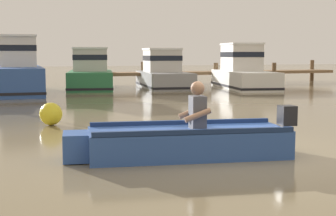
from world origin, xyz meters
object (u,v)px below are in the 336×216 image
Objects in this scene: rowboat_with_person at (184,141)px; moored_boat_green at (90,74)px; moored_boat_blue at (19,71)px; moored_boat_grey at (163,73)px; moored_boat_white at (243,72)px; mooring_buoy at (51,114)px.

moored_boat_green is (1.77, 15.62, 0.46)m from rowboat_with_person.
moored_boat_blue is 6.85m from moored_boat_grey.
moored_boat_green is at bearing 163.86° from moored_boat_white.
rowboat_with_person is 14.63m from moored_boat_blue.
rowboat_with_person is 0.72× the size of moored_boat_grey.
moored_boat_white is at bearing 42.49° from mooring_buoy.
moored_boat_white is 13.87m from mooring_buoy.
mooring_buoy is (-1.51, 4.25, 0.01)m from rowboat_with_person.
rowboat_with_person is at bearing -84.10° from moored_boat_blue.
mooring_buoy is (-3.28, -11.37, -0.46)m from moored_boat_green.
moored_boat_blue reaches higher than rowboat_with_person.
moored_boat_blue is 1.13× the size of moored_boat_white.
rowboat_with_person is at bearing -70.47° from mooring_buoy.
moored_boat_white is (10.21, -0.92, -0.11)m from moored_boat_blue.
rowboat_with_person is at bearing -96.48° from moored_boat_green.
moored_boat_blue is at bearing 89.97° from mooring_buoy.
moored_boat_blue reaches higher than mooring_buoy.
moored_boat_blue is at bearing 95.90° from rowboat_with_person.
moored_boat_white reaches higher than moored_boat_green.
moored_boat_blue is at bearing -173.05° from moored_boat_grey.
mooring_buoy is at bearing -137.51° from moored_boat_white.
moored_boat_grey is (3.52, -0.26, -0.02)m from moored_boat_green.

